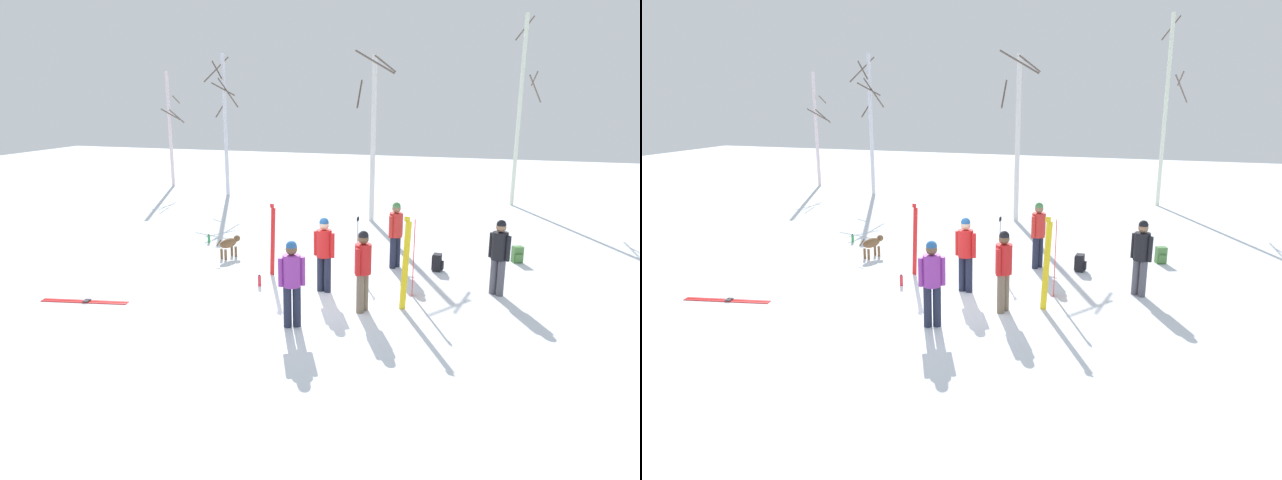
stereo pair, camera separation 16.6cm
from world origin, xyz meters
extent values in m
plane|color=white|center=(0.00, 0.00, 0.00)|extent=(60.00, 60.00, 0.00)
cylinder|color=#1E2338|center=(0.41, -1.01, 0.41)|extent=(0.16, 0.16, 0.82)
cylinder|color=#1E2338|center=(0.58, -0.92, 0.41)|extent=(0.16, 0.16, 0.82)
cylinder|color=purple|center=(0.49, -0.97, 1.13)|extent=(0.34, 0.34, 0.62)
sphere|color=brown|center=(0.49, -0.97, 1.55)|extent=(0.22, 0.22, 0.22)
sphere|color=#265999|center=(0.49, -0.97, 1.61)|extent=(0.21, 0.21, 0.21)
cylinder|color=purple|center=(0.31, -1.06, 1.11)|extent=(0.10, 0.10, 0.56)
cylinder|color=purple|center=(0.68, -0.87, 1.11)|extent=(0.10, 0.10, 0.56)
cylinder|color=#1E2338|center=(1.78, 3.50, 0.41)|extent=(0.16, 0.16, 0.82)
cylinder|color=#1E2338|center=(1.70, 3.35, 0.41)|extent=(0.16, 0.16, 0.82)
cylinder|color=red|center=(1.74, 3.43, 1.13)|extent=(0.34, 0.34, 0.62)
sphere|color=#997051|center=(1.74, 3.43, 1.55)|extent=(0.22, 0.22, 0.22)
sphere|color=#4C8C4C|center=(1.74, 3.43, 1.61)|extent=(0.21, 0.21, 0.21)
cylinder|color=red|center=(1.84, 3.61, 1.11)|extent=(0.10, 0.10, 0.56)
cylinder|color=red|center=(1.64, 3.24, 1.11)|extent=(0.10, 0.10, 0.56)
cylinder|color=#4C4C56|center=(4.19, 2.10, 0.41)|extent=(0.16, 0.16, 0.82)
cylinder|color=#4C4C56|center=(4.34, 2.00, 0.41)|extent=(0.16, 0.16, 0.82)
cylinder|color=black|center=(4.26, 2.05, 1.13)|extent=(0.34, 0.34, 0.62)
sphere|color=#997051|center=(4.26, 2.05, 1.55)|extent=(0.22, 0.22, 0.22)
sphere|color=black|center=(4.26, 2.05, 1.61)|extent=(0.21, 0.21, 0.21)
cylinder|color=black|center=(4.08, 2.16, 1.11)|extent=(0.10, 0.10, 0.56)
cylinder|color=black|center=(4.44, 1.94, 1.11)|extent=(0.10, 0.10, 0.56)
cylinder|color=#1E2338|center=(0.60, 1.12, 0.41)|extent=(0.16, 0.16, 0.82)
cylinder|color=#1E2338|center=(0.42, 1.15, 0.41)|extent=(0.16, 0.16, 0.82)
cylinder|color=red|center=(0.51, 1.13, 1.13)|extent=(0.34, 0.34, 0.62)
sphere|color=beige|center=(0.51, 1.13, 1.55)|extent=(0.22, 0.22, 0.22)
sphere|color=#265999|center=(0.51, 1.13, 1.61)|extent=(0.21, 0.21, 0.21)
cylinder|color=red|center=(0.71, 1.09, 1.11)|extent=(0.10, 0.10, 0.56)
cylinder|color=red|center=(0.30, 1.18, 1.11)|extent=(0.10, 0.10, 0.56)
cylinder|color=#72604C|center=(1.64, 0.28, 0.41)|extent=(0.16, 0.16, 0.82)
cylinder|color=#72604C|center=(1.59, 0.11, 0.41)|extent=(0.16, 0.16, 0.82)
cylinder|color=red|center=(1.61, 0.20, 1.13)|extent=(0.34, 0.34, 0.62)
sphere|color=brown|center=(1.61, 0.20, 1.55)|extent=(0.22, 0.22, 0.22)
sphere|color=black|center=(1.61, 0.20, 1.61)|extent=(0.21, 0.21, 0.21)
cylinder|color=red|center=(1.67, 0.40, 1.11)|extent=(0.10, 0.10, 0.56)
cylinder|color=red|center=(1.55, 0.00, 1.11)|extent=(0.10, 0.10, 0.56)
ellipsoid|color=brown|center=(-2.77, 2.99, 0.41)|extent=(0.41, 0.64, 0.26)
sphere|color=brown|center=(-2.65, 3.31, 0.48)|extent=(0.18, 0.18, 0.18)
ellipsoid|color=brown|center=(-2.63, 3.37, 0.46)|extent=(0.09, 0.11, 0.06)
cylinder|color=brown|center=(-2.88, 2.66, 0.49)|extent=(0.10, 0.19, 0.17)
cylinder|color=brown|center=(-2.77, 3.20, 0.14)|extent=(0.07, 0.07, 0.28)
cylinder|color=brown|center=(-2.63, 3.15, 0.14)|extent=(0.07, 0.07, 0.28)
cylinder|color=brown|center=(-2.90, 2.83, 0.14)|extent=(0.07, 0.07, 0.28)
cylinder|color=brown|center=(-2.76, 2.78, 0.14)|extent=(0.07, 0.07, 0.28)
cube|color=red|center=(-1.00, 1.89, 0.86)|extent=(0.15, 0.08, 1.71)
cube|color=red|center=(-1.00, 1.89, 1.75)|extent=(0.06, 0.04, 0.10)
cube|color=red|center=(-1.06, 1.92, 0.86)|extent=(0.15, 0.08, 1.71)
cube|color=red|center=(-1.06, 1.92, 1.75)|extent=(0.06, 0.04, 0.10)
cube|color=red|center=(2.47, 1.41, 0.83)|extent=(0.05, 0.20, 1.66)
cube|color=red|center=(2.47, 1.41, 1.70)|extent=(0.03, 0.07, 0.10)
cube|color=red|center=(2.48, 1.35, 0.83)|extent=(0.05, 0.20, 1.66)
cube|color=red|center=(2.48, 1.35, 1.70)|extent=(0.03, 0.07, 0.10)
cube|color=yellow|center=(2.39, 0.56, 0.95)|extent=(0.14, 0.05, 1.89)
cube|color=yellow|center=(2.39, 0.56, 1.93)|extent=(0.06, 0.03, 0.10)
cube|color=yellow|center=(2.45, 0.55, 0.95)|extent=(0.14, 0.05, 1.89)
cube|color=yellow|center=(2.45, 0.55, 1.93)|extent=(0.06, 0.03, 0.10)
cube|color=red|center=(-4.25, -1.08, 0.01)|extent=(1.90, 0.44, 0.02)
cube|color=#333338|center=(-4.20, -1.07, 0.03)|extent=(0.13, 0.08, 0.03)
cube|color=red|center=(-4.27, -0.98, 0.01)|extent=(1.90, 0.44, 0.02)
cube|color=#333338|center=(-4.22, -0.97, 0.03)|extent=(0.13, 0.08, 0.03)
cylinder|color=#B2B2BC|center=(0.89, 2.86, 0.66)|extent=(0.02, 0.10, 1.31)
cylinder|color=black|center=(0.89, 2.86, 1.36)|extent=(0.04, 0.04, 0.10)
cylinder|color=black|center=(0.89, 2.86, 0.07)|extent=(0.07, 0.07, 0.01)
cylinder|color=#B2B2BC|center=(0.89, 2.76, 0.66)|extent=(0.02, 0.10, 1.31)
cylinder|color=black|center=(0.89, 2.76, 1.36)|extent=(0.04, 0.04, 0.10)
cylinder|color=black|center=(0.89, 2.76, 0.07)|extent=(0.07, 0.07, 0.01)
cube|color=black|center=(2.82, 3.45, 0.22)|extent=(0.21, 0.27, 0.44)
cube|color=black|center=(2.95, 3.44, 0.15)|extent=(0.07, 0.20, 0.20)
cube|color=black|center=(2.70, 3.38, 0.22)|extent=(0.03, 0.04, 0.37)
cube|color=black|center=(2.70, 3.53, 0.22)|extent=(0.03, 0.04, 0.37)
cube|color=#4C7F3F|center=(4.79, 4.82, 0.22)|extent=(0.32, 0.28, 0.44)
cube|color=#4C7F3F|center=(4.83, 4.70, 0.15)|extent=(0.20, 0.13, 0.20)
cube|color=black|center=(4.68, 4.90, 0.22)|extent=(0.04, 0.04, 0.37)
cube|color=black|center=(4.81, 4.96, 0.22)|extent=(0.04, 0.04, 0.37)
cylinder|color=green|center=(-4.05, 4.29, 0.12)|extent=(0.08, 0.08, 0.23)
cylinder|color=black|center=(-4.05, 4.29, 0.25)|extent=(0.05, 0.05, 0.02)
cylinder|color=red|center=(-1.04, 1.04, 0.13)|extent=(0.08, 0.08, 0.26)
cylinder|color=black|center=(-1.04, 1.04, 0.27)|extent=(0.05, 0.05, 0.02)
cylinder|color=silver|center=(-10.77, 13.47, 2.67)|extent=(0.15, 0.15, 5.33)
cylinder|color=brown|center=(-10.31, 13.38, 3.31)|extent=(0.23, 0.97, 0.66)
cylinder|color=brown|center=(-10.38, 13.54, 4.07)|extent=(0.20, 0.81, 0.38)
cylinder|color=brown|center=(-10.40, 13.13, 3.37)|extent=(0.73, 0.80, 0.63)
cylinder|color=silver|center=(-7.10, 11.88, 2.99)|extent=(0.16, 0.16, 5.99)
cylinder|color=brown|center=(-7.59, 12.23, 5.34)|extent=(0.76, 1.04, 1.09)
cylinder|color=brown|center=(-7.34, 12.00, 3.69)|extent=(0.31, 0.55, 0.68)
cylinder|color=brown|center=(-7.24, 11.61, 5.30)|extent=(0.62, 0.35, 0.76)
cylinder|color=brown|center=(-6.92, 11.45, 4.52)|extent=(0.91, 0.42, 0.56)
cylinder|color=brown|center=(-6.77, 11.61, 4.38)|extent=(0.62, 0.72, 1.21)
cylinder|color=silver|center=(0.01, 8.67, 2.81)|extent=(0.17, 0.17, 5.63)
cylinder|color=brown|center=(-0.48, 8.63, 4.35)|extent=(0.14, 1.03, 0.94)
cylinder|color=brown|center=(0.15, 8.05, 5.34)|extent=(1.28, 0.33, 0.77)
cylinder|color=brown|center=(0.42, 8.41, 5.29)|extent=(0.59, 0.86, 0.53)
cylinder|color=silver|center=(4.81, 13.16, 3.63)|extent=(0.15, 0.15, 7.27)
cylinder|color=brown|center=(5.31, 12.90, 4.52)|extent=(0.58, 1.04, 1.02)
cylinder|color=brown|center=(5.26, 13.23, 4.90)|extent=(0.18, 0.92, 0.52)
cylinder|color=brown|center=(4.77, 13.47, 6.75)|extent=(0.66, 0.15, 0.90)
camera|label=1|loc=(3.99, -10.60, 4.39)|focal=31.90mm
camera|label=2|loc=(4.15, -10.55, 4.39)|focal=31.90mm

